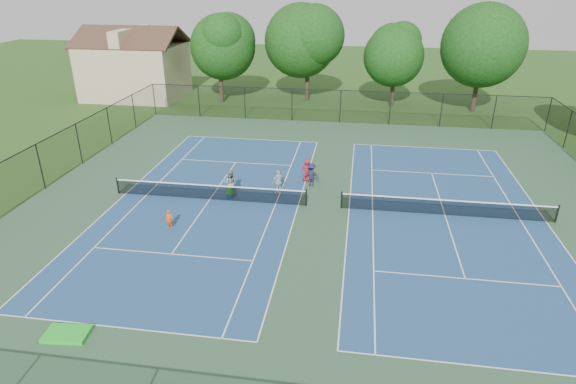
# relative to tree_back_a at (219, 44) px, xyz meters

# --- Properties ---
(ground) EXTENTS (140.00, 140.00, 0.00)m
(ground) POSITION_rel_tree_back_a_xyz_m (13.00, -24.00, -6.04)
(ground) COLOR #234716
(ground) RESTS_ON ground
(court_pad) EXTENTS (36.00, 36.00, 0.01)m
(court_pad) POSITION_rel_tree_back_a_xyz_m (13.00, -24.00, -6.03)
(court_pad) COLOR #2A4C2F
(court_pad) RESTS_ON ground
(tennis_court_left) EXTENTS (12.00, 23.83, 1.07)m
(tennis_court_left) POSITION_rel_tree_back_a_xyz_m (6.00, -24.00, -5.94)
(tennis_court_left) COLOR navy
(tennis_court_left) RESTS_ON ground
(tennis_court_right) EXTENTS (12.00, 23.83, 1.07)m
(tennis_court_right) POSITION_rel_tree_back_a_xyz_m (20.00, -24.00, -5.94)
(tennis_court_right) COLOR navy
(tennis_court_right) RESTS_ON ground
(perimeter_fence) EXTENTS (36.08, 36.08, 3.02)m
(perimeter_fence) POSITION_rel_tree_back_a_xyz_m (13.00, -24.00, -4.44)
(perimeter_fence) COLOR black
(perimeter_fence) RESTS_ON ground
(tree_back_a) EXTENTS (6.80, 6.80, 9.15)m
(tree_back_a) POSITION_rel_tree_back_a_xyz_m (0.00, 0.00, 0.00)
(tree_back_a) COLOR #2D2116
(tree_back_a) RESTS_ON ground
(tree_back_b) EXTENTS (7.60, 7.60, 10.03)m
(tree_back_b) POSITION_rel_tree_back_a_xyz_m (9.00, 2.00, 0.56)
(tree_back_b) COLOR #2D2116
(tree_back_b) RESTS_ON ground
(tree_back_c) EXTENTS (6.00, 6.00, 8.40)m
(tree_back_c) POSITION_rel_tree_back_a_xyz_m (18.00, 1.00, -0.56)
(tree_back_c) COLOR #2D2116
(tree_back_c) RESTS_ON ground
(tree_back_d) EXTENTS (7.80, 7.80, 10.37)m
(tree_back_d) POSITION_rel_tree_back_a_xyz_m (26.00, 0.00, 0.79)
(tree_back_d) COLOR #2D2116
(tree_back_d) RESTS_ON ground
(clapboard_house) EXTENTS (10.80, 8.10, 7.65)m
(clapboard_house) POSITION_rel_tree_back_a_xyz_m (-10.00, 1.00, -2.95)
(clapboard_house) COLOR tan
(clapboard_house) RESTS_ON ground
(child_player) EXTENTS (0.46, 0.37, 1.08)m
(child_player) POSITION_rel_tree_back_a_xyz_m (4.95, -27.84, -5.50)
(child_player) COLOR #F55110
(child_player) RESTS_ON ground
(instructor) EXTENTS (0.85, 0.67, 1.70)m
(instructor) POSITION_rel_tree_back_a_xyz_m (7.13, -23.20, -5.19)
(instructor) COLOR gray
(instructor) RESTS_ON ground
(bystander_a) EXTENTS (0.97, 0.93, 1.62)m
(bystander_a) POSITION_rel_tree_back_a_xyz_m (10.04, -22.53, -5.23)
(bystander_a) COLOR silver
(bystander_a) RESTS_ON ground
(bystander_b) EXTENTS (1.10, 0.78, 1.55)m
(bystander_b) POSITION_rel_tree_back_a_xyz_m (11.94, -20.96, -5.26)
(bystander_b) COLOR #1A1B3A
(bystander_b) RESTS_ON ground
(bystander_c) EXTENTS (0.83, 0.60, 1.58)m
(bystander_c) POSITION_rel_tree_back_a_xyz_m (11.57, -20.23, -5.25)
(bystander_c) COLOR maroon
(bystander_c) RESTS_ON ground
(ball_crate) EXTENTS (0.43, 0.40, 0.28)m
(ball_crate) POSITION_rel_tree_back_a_xyz_m (7.16, -23.60, -5.90)
(ball_crate) COLOR navy
(ball_crate) RESTS_ON ground
(ball_hopper) EXTENTS (0.40, 0.36, 0.39)m
(ball_hopper) POSITION_rel_tree_back_a_xyz_m (7.16, -23.60, -5.56)
(ball_hopper) COLOR green
(ball_hopper) RESTS_ON ball_crate
(green_tarp) EXTENTS (1.74, 1.14, 0.17)m
(green_tarp) POSITION_rel_tree_back_a_xyz_m (4.21, -36.62, -5.95)
(green_tarp) COLOR green
(green_tarp) RESTS_ON ground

